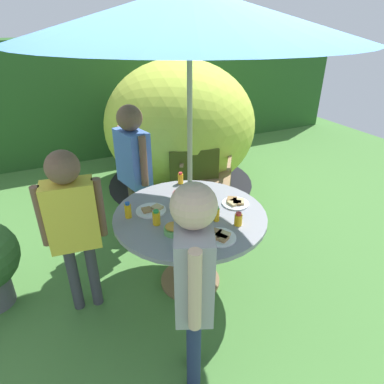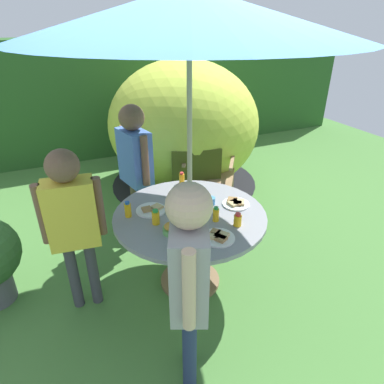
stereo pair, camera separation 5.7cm
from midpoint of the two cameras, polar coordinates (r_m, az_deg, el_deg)
name	(u,v)px [view 1 (the left image)]	position (r m, az deg, el deg)	size (l,w,h in m)	color
ground_plane	(190,282)	(3.04, -0.86, -15.15)	(10.00, 10.00, 0.02)	#477A38
hedge_backdrop	(98,98)	(5.82, -16.19, 15.22)	(9.00, 0.70, 1.80)	#285623
garden_table	(190,229)	(2.69, -0.95, -6.36)	(1.20, 1.20, 0.70)	brown
patio_umbrella	(189,14)	(2.23, -1.29, 28.30)	(2.14, 2.14, 2.23)	#B7AD8C
wooden_chair	(208,164)	(3.83, 2.34, 4.91)	(0.72, 0.71, 1.04)	#93704C
dome_tent	(180,125)	(4.42, -2.48, 11.35)	(2.41, 2.41, 1.64)	#B2C63F
child_in_blue_shirt	(133,158)	(3.20, -10.61, 5.77)	(0.27, 0.46, 1.39)	brown
child_in_yellow_shirt	(72,215)	(2.46, -20.56, -3.79)	(0.44, 0.23, 1.32)	#3F3F47
child_in_grey_shirt	(194,268)	(1.81, -0.66, -12.89)	(0.32, 0.43, 1.38)	navy
snack_bowl	(173,229)	(2.37, -3.90, -6.35)	(0.14, 0.14, 0.07)	#66B259
plate_far_left	(151,210)	(2.66, -7.61, -3.10)	(0.24, 0.24, 0.03)	white
plate_center_front	(235,203)	(2.75, 6.87, -1.81)	(0.22, 0.22, 0.03)	white
plate_near_left	(220,237)	(2.33, 4.11, -7.64)	(0.23, 0.23, 0.03)	white
plate_front_edge	(185,193)	(2.88, -1.74, -0.22)	(0.22, 0.22, 0.03)	red
juice_bottle_near_right	(156,218)	(2.47, -6.81, -4.41)	(0.06, 0.06, 0.12)	yellow
juice_bottle_far_right	(128,210)	(2.58, -11.57, -3.12)	(0.05, 0.05, 0.13)	yellow
juice_bottle_center_back	(238,219)	(2.47, 7.29, -4.68)	(0.06, 0.06, 0.10)	yellow
juice_bottle_mid_left	(181,178)	(3.06, -2.52, 2.35)	(0.05, 0.05, 0.11)	yellow
juice_bottle_mid_right	(216,214)	(2.50, 3.55, -3.79)	(0.05, 0.05, 0.12)	yellow
juice_bottle_back_edge	(176,203)	(2.63, -3.33, -1.90)	(0.05, 0.05, 0.13)	yellow
cup_near	(179,246)	(2.21, -3.01, -9.31)	(0.07, 0.07, 0.06)	#4C99D8
cup_far	(211,201)	(2.73, 2.61, -1.48)	(0.07, 0.07, 0.06)	#4C99D8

